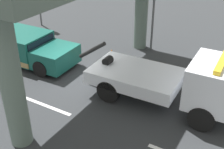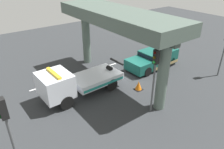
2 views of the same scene
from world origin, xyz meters
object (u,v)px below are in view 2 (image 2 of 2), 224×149
(towed_van_green, at_px, (154,59))
(traffic_cone_orange, at_px, (139,86))
(traffic_light_mid, at_px, (7,124))
(tow_truck_white, at_px, (74,82))
(traffic_light_far, at_px, (155,68))

(towed_van_green, bearing_deg, traffic_cone_orange, 28.91)
(towed_van_green, distance_m, traffic_cone_orange, 4.63)
(towed_van_green, bearing_deg, traffic_light_mid, 18.97)
(tow_truck_white, relative_size, traffic_cone_orange, 10.13)
(towed_van_green, xyz_separation_m, traffic_light_far, (5.26, 4.73, 2.44))
(traffic_cone_orange, bearing_deg, tow_truck_white, -26.23)
(traffic_light_mid, distance_m, traffic_cone_orange, 10.45)
(tow_truck_white, xyz_separation_m, traffic_light_far, (-3.24, 4.71, 2.01))
(traffic_light_mid, bearing_deg, traffic_light_far, 180.00)
(traffic_light_far, bearing_deg, traffic_light_mid, 0.00)
(towed_van_green, relative_size, traffic_light_far, 1.19)
(traffic_light_far, height_order, traffic_light_mid, traffic_light_mid)
(tow_truck_white, bearing_deg, towed_van_green, -179.84)
(tow_truck_white, xyz_separation_m, traffic_light_mid, (5.26, 4.71, 2.04))
(traffic_light_far, xyz_separation_m, traffic_light_mid, (8.50, 0.00, 0.03))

